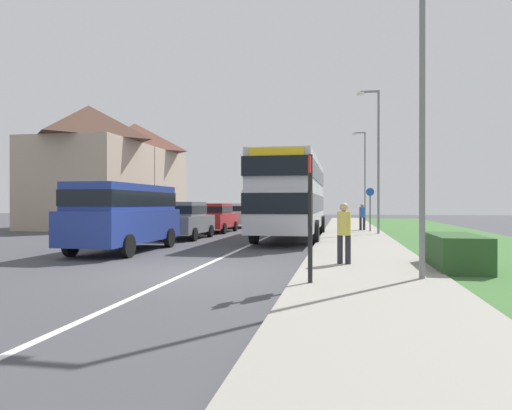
# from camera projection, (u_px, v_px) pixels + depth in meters

# --- Properties ---
(ground_plane) EXTENTS (120.00, 120.00, 0.00)m
(ground_plane) POSITION_uv_depth(u_px,v_px,m) (186.00, 274.00, 10.84)
(ground_plane) COLOR #424247
(lane_marking_centre) EXTENTS (0.14, 60.00, 0.01)m
(lane_marking_centre) POSITION_uv_depth(u_px,v_px,m) (252.00, 244.00, 18.70)
(lane_marking_centre) COLOR silver
(lane_marking_centre) RESTS_ON ground_plane
(pavement_near_side) EXTENTS (3.20, 68.00, 0.12)m
(pavement_near_side) POSITION_uv_depth(u_px,v_px,m) (359.00, 249.00, 15.97)
(pavement_near_side) COLOR gray
(pavement_near_side) RESTS_ON ground_plane
(grass_verge_seaward) EXTENTS (6.00, 68.00, 0.08)m
(grass_verge_seaward) POSITION_uv_depth(u_px,v_px,m) (493.00, 252.00, 15.18)
(grass_verge_seaward) COLOR #3D6B33
(grass_verge_seaward) RESTS_ON ground_plane
(roadside_hedge) EXTENTS (1.10, 2.52, 0.90)m
(roadside_hedge) POSITION_uv_depth(u_px,v_px,m) (456.00, 253.00, 11.10)
(roadside_hedge) COLOR #2D5128
(roadside_hedge) RESTS_ON ground_plane
(double_decker_bus) EXTENTS (2.80, 10.85, 3.70)m
(double_decker_bus) POSITION_uv_depth(u_px,v_px,m) (292.00, 193.00, 21.66)
(double_decker_bus) COLOR #BCBCC1
(double_decker_bus) RESTS_ON ground_plane
(parked_van_blue) EXTENTS (2.11, 5.56, 2.30)m
(parked_van_blue) POSITION_uv_depth(u_px,v_px,m) (125.00, 212.00, 15.84)
(parked_van_blue) COLOR navy
(parked_van_blue) RESTS_ON ground_plane
(parked_car_grey) EXTENTS (1.96, 4.13, 1.73)m
(parked_car_grey) POSITION_uv_depth(u_px,v_px,m) (184.00, 219.00, 21.53)
(parked_car_grey) COLOR slate
(parked_car_grey) RESTS_ON ground_plane
(parked_car_red) EXTENTS (1.89, 4.35, 1.66)m
(parked_car_red) POSITION_uv_depth(u_px,v_px,m) (215.00, 216.00, 26.41)
(parked_car_red) COLOR #B21E1E
(parked_car_red) RESTS_ON ground_plane
(parked_car_silver) EXTENTS (1.93, 3.95, 1.66)m
(parked_car_silver) POSITION_uv_depth(u_px,v_px,m) (235.00, 214.00, 31.68)
(parked_car_silver) COLOR #B7B7BC
(parked_car_silver) RESTS_ON ground_plane
(pedestrian_at_stop) EXTENTS (0.34, 0.34, 1.67)m
(pedestrian_at_stop) POSITION_uv_depth(u_px,v_px,m) (344.00, 230.00, 11.67)
(pedestrian_at_stop) COLOR #23232D
(pedestrian_at_stop) RESTS_ON ground_plane
(pedestrian_walking_away) EXTENTS (0.34, 0.34, 1.67)m
(pedestrian_walking_away) POSITION_uv_depth(u_px,v_px,m) (362.00, 215.00, 26.62)
(pedestrian_walking_away) COLOR #23232D
(pedestrian_walking_away) RESTS_ON ground_plane
(bus_stop_sign) EXTENTS (0.09, 0.52, 2.60)m
(bus_stop_sign) POSITION_uv_depth(u_px,v_px,m) (310.00, 209.00, 8.91)
(bus_stop_sign) COLOR black
(bus_stop_sign) RESTS_ON ground_plane
(cycle_route_sign) EXTENTS (0.44, 0.08, 2.52)m
(cycle_route_sign) POSITION_uv_depth(u_px,v_px,m) (370.00, 208.00, 25.45)
(cycle_route_sign) COLOR slate
(cycle_route_sign) RESTS_ON ground_plane
(street_lamp_near) EXTENTS (1.14, 0.20, 7.91)m
(street_lamp_near) POSITION_uv_depth(u_px,v_px,m) (417.00, 64.00, 9.42)
(street_lamp_near) COLOR slate
(street_lamp_near) RESTS_ON ground_plane
(street_lamp_mid) EXTENTS (1.14, 0.20, 7.42)m
(street_lamp_mid) POSITION_uv_depth(u_px,v_px,m) (376.00, 152.00, 23.43)
(street_lamp_mid) COLOR slate
(street_lamp_mid) RESTS_ON ground_plane
(street_lamp_far) EXTENTS (1.14, 0.20, 7.76)m
(street_lamp_far) POSITION_uv_depth(u_px,v_px,m) (364.00, 171.00, 39.31)
(street_lamp_far) COLOR slate
(street_lamp_far) RESTS_ON ground_plane
(house_terrace_far_side) EXTENTS (6.30, 13.67, 8.10)m
(house_terrace_far_side) POSITION_uv_depth(u_px,v_px,m) (114.00, 171.00, 33.62)
(house_terrace_far_side) COLOR tan
(house_terrace_far_side) RESTS_ON ground_plane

